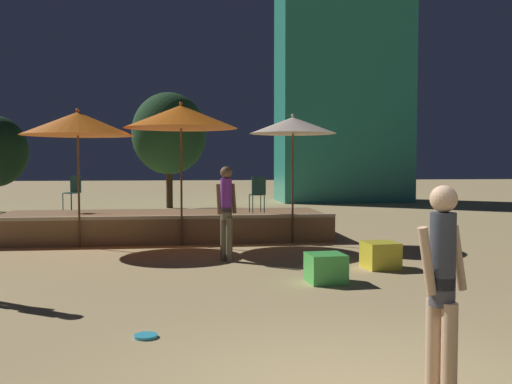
% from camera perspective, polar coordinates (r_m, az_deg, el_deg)
% --- Properties ---
extents(wooden_deck, '(8.42, 3.11, 0.70)m').
position_cam_1_polar(wooden_deck, '(15.15, -9.24, -3.30)').
color(wooden_deck, olive).
rests_on(wooden_deck, ground).
extents(patio_umbrella_0, '(2.54, 2.54, 3.18)m').
position_cam_1_polar(patio_umbrella_0, '(13.66, -17.40, 6.52)').
color(patio_umbrella_0, brown).
rests_on(patio_umbrella_0, ground).
extents(patio_umbrella_1, '(2.65, 2.65, 3.37)m').
position_cam_1_polar(patio_umbrella_1, '(13.51, -7.52, 7.46)').
color(patio_umbrella_1, brown).
rests_on(patio_umbrella_1, ground).
extents(patio_umbrella_2, '(2.09, 2.09, 3.12)m').
position_cam_1_polar(patio_umbrella_2, '(13.77, 3.71, 6.64)').
color(patio_umbrella_2, brown).
rests_on(patio_umbrella_2, ground).
extents(cube_seat_1, '(0.62, 0.62, 0.47)m').
position_cam_1_polar(cube_seat_1, '(9.39, 6.99, -7.57)').
color(cube_seat_1, '#4CC651').
rests_on(cube_seat_1, ground).
extents(cube_seat_2, '(0.64, 0.64, 0.49)m').
position_cam_1_polar(cube_seat_2, '(10.80, 12.34, -6.19)').
color(cube_seat_2, yellow).
rests_on(cube_seat_2, ground).
extents(person_0, '(0.45, 0.33, 1.87)m').
position_cam_1_polar(person_0, '(11.24, -2.99, -1.63)').
color(person_0, '#72664C').
rests_on(person_0, ground).
extents(person_1, '(0.53, 0.29, 1.76)m').
position_cam_1_polar(person_1, '(4.94, 18.13, -8.62)').
color(person_1, tan).
rests_on(person_1, ground).
extents(bistro_chair_0, '(0.47, 0.47, 0.90)m').
position_cam_1_polar(bistro_chair_0, '(15.94, -17.78, 0.26)').
color(bistro_chair_0, '#1E4C47').
rests_on(bistro_chair_0, wooden_deck).
extents(bistro_chair_1, '(0.41, 0.41, 0.90)m').
position_cam_1_polar(bistro_chair_1, '(14.21, 0.18, 0.10)').
color(bistro_chair_1, '#1E4C47').
rests_on(bistro_chair_1, wooden_deck).
extents(frisbee_disc, '(0.26, 0.26, 0.03)m').
position_cam_1_polar(frisbee_disc, '(6.65, -10.96, -13.95)').
color(frisbee_disc, '#33B2D8').
rests_on(frisbee_disc, ground).
extents(background_tree_1, '(3.19, 3.19, 4.97)m').
position_cam_1_polar(background_tree_1, '(24.86, -8.69, 5.79)').
color(background_tree_1, '#3D2B1C').
rests_on(background_tree_1, ground).
extents(distant_building, '(6.51, 3.38, 10.66)m').
position_cam_1_polar(distant_building, '(29.62, 8.65, 9.45)').
color(distant_building, teal).
rests_on(distant_building, ground).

